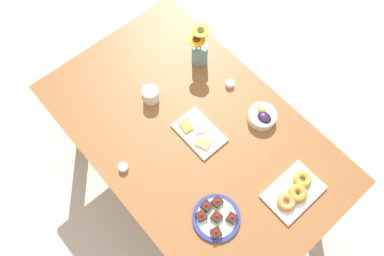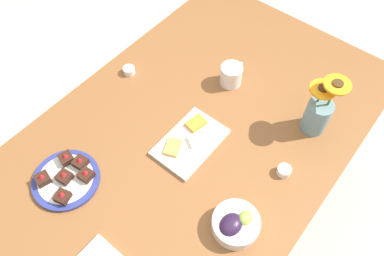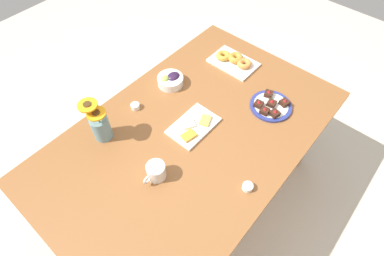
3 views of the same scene
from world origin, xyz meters
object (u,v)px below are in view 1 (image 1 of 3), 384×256
at_px(dessert_plate, 216,217).
at_px(jam_cup_honey, 123,167).
at_px(coffee_mug, 150,95).
at_px(cheese_platter, 199,133).
at_px(dining_table, 192,138).
at_px(croissant_platter, 295,192).
at_px(grape_bowl, 262,116).
at_px(jam_cup_berry, 230,84).
at_px(flower_vase, 200,52).

bearing_deg(dessert_plate, jam_cup_honey, 20.36).
relative_size(coffee_mug, jam_cup_honey, 2.54).
height_order(coffee_mug, cheese_platter, coffee_mug).
distance_m(cheese_platter, jam_cup_honey, 0.42).
height_order(dining_table, dessert_plate, dessert_plate).
bearing_deg(coffee_mug, croissant_platter, -167.50).
relative_size(croissant_platter, jam_cup_honey, 5.83).
relative_size(grape_bowl, jam_cup_berry, 3.12).
distance_m(coffee_mug, croissant_platter, 0.88).
height_order(coffee_mug, grape_bowl, coffee_mug).
height_order(jam_cup_berry, dessert_plate, dessert_plate).
bearing_deg(jam_cup_berry, dining_table, 102.32).
distance_m(jam_cup_honey, dessert_plate, 0.52).
distance_m(dining_table, dessert_plate, 0.47).
bearing_deg(dining_table, flower_vase, -46.60).
bearing_deg(croissant_platter, jam_cup_honey, 40.23).
bearing_deg(dining_table, croissant_platter, -164.94).
distance_m(grape_bowl, jam_cup_berry, 0.26).
bearing_deg(dessert_plate, flower_vase, -36.70).
bearing_deg(grape_bowl, coffee_mug, 37.02).
distance_m(cheese_platter, dessert_plate, 0.44).
xyz_separation_m(grape_bowl, cheese_platter, (0.16, 0.31, -0.02)).
bearing_deg(coffee_mug, flower_vase, -87.87).
relative_size(croissant_platter, flower_vase, 1.14).
relative_size(coffee_mug, croissant_platter, 0.44).
bearing_deg(croissant_platter, dessert_plate, 66.36).
distance_m(croissant_platter, jam_cup_berry, 0.67).
bearing_deg(flower_vase, croissant_platter, 168.98).
relative_size(dining_table, flower_vase, 6.51).
bearing_deg(cheese_platter, dessert_plate, 148.90).
bearing_deg(croissant_platter, dining_table, 15.06).
xyz_separation_m(dining_table, jam_cup_honey, (0.07, 0.39, 0.10)).
xyz_separation_m(coffee_mug, dessert_plate, (-0.70, 0.17, -0.03)).
height_order(croissant_platter, flower_vase, flower_vase).
height_order(dessert_plate, flower_vase, flower_vase).
relative_size(dining_table, jam_cup_honey, 33.33).
bearing_deg(flower_vase, dining_table, 133.40).
relative_size(grape_bowl, jam_cup_honey, 3.12).
bearing_deg(cheese_platter, flower_vase, -42.13).
relative_size(grape_bowl, dessert_plate, 0.66).
bearing_deg(cheese_platter, dining_table, 29.31).
relative_size(dining_table, cheese_platter, 6.15).
distance_m(dining_table, flower_vase, 0.48).
xyz_separation_m(croissant_platter, jam_cup_honey, (0.64, 0.54, -0.00)).
relative_size(coffee_mug, jam_cup_berry, 2.54).
height_order(cheese_platter, jam_cup_berry, same).
xyz_separation_m(dessert_plate, flower_vase, (0.72, -0.53, 0.07)).
bearing_deg(coffee_mug, dining_table, -172.60).
height_order(cheese_platter, flower_vase, flower_vase).
relative_size(jam_cup_berry, flower_vase, 0.20).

